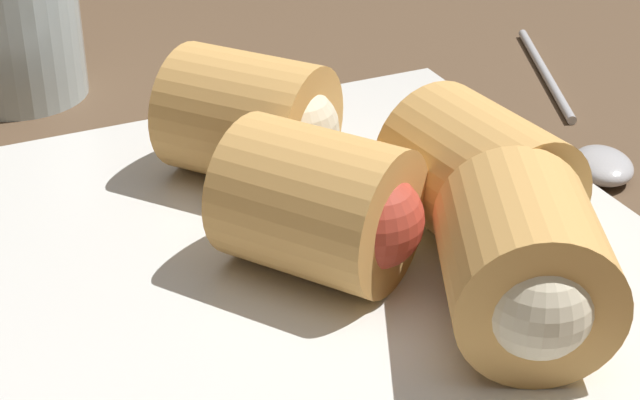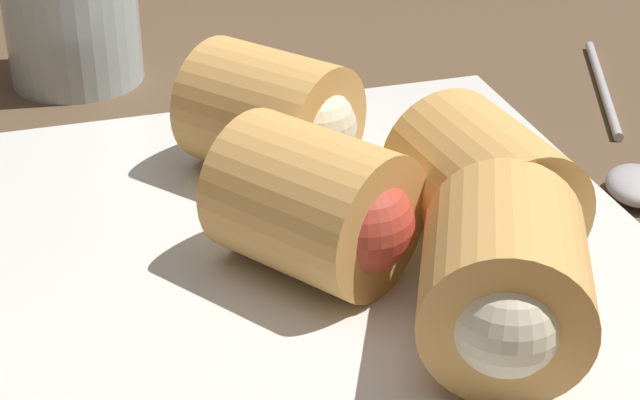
# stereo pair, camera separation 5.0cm
# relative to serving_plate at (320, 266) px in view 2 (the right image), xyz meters

# --- Properties ---
(table_surface) EXTENTS (1.80, 1.40, 0.02)m
(table_surface) POSITION_rel_serving_plate_xyz_m (-0.02, 0.02, -0.02)
(table_surface) COLOR brown
(table_surface) RESTS_ON ground
(serving_plate) EXTENTS (0.29, 0.26, 0.01)m
(serving_plate) POSITION_rel_serving_plate_xyz_m (0.00, 0.00, 0.00)
(serving_plate) COLOR silver
(serving_plate) RESTS_ON table_surface
(roll_front_left) EXTENTS (0.08, 0.08, 0.06)m
(roll_front_left) POSITION_rel_serving_plate_xyz_m (-0.08, -0.04, 0.04)
(roll_front_left) COLOR #DBA356
(roll_front_left) RESTS_ON serving_plate
(roll_front_right) EXTENTS (0.08, 0.06, 0.06)m
(roll_front_right) POSITION_rel_serving_plate_xyz_m (-0.02, -0.06, 0.04)
(roll_front_right) COLOR #DBA356
(roll_front_right) RESTS_ON serving_plate
(roll_back_left) EXTENTS (0.08, 0.08, 0.06)m
(roll_back_left) POSITION_rel_serving_plate_xyz_m (-0.01, 0.00, 0.04)
(roll_back_left) COLOR #DBA356
(roll_back_left) RESTS_ON serving_plate
(roll_back_right) EXTENTS (0.09, 0.08, 0.06)m
(roll_back_right) POSITION_rel_serving_plate_xyz_m (0.07, -0.00, 0.04)
(roll_back_right) COLOR #DBA356
(roll_back_right) RESTS_ON serving_plate
(spoon) EXTENTS (0.19, 0.09, 0.01)m
(spoon) POSITION_rel_serving_plate_xyz_m (0.05, -0.17, -0.00)
(spoon) COLOR #B2B2B7
(spoon) RESTS_ON table_surface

